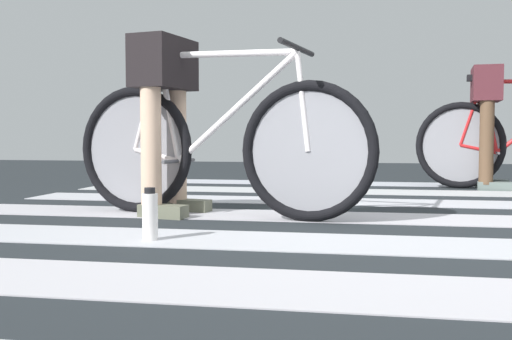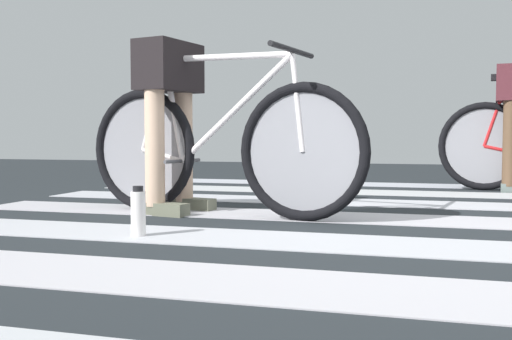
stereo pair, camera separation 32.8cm
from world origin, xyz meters
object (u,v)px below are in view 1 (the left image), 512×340
at_px(water_bottle, 150,216).
at_px(bicycle_1_of_2, 216,145).
at_px(cyclist_2_of_2, 486,110).
at_px(cyclist_1_of_2, 165,101).

bearing_deg(water_bottle, bicycle_1_of_2, 83.12).
bearing_deg(water_bottle, cyclist_2_of_2, 56.38).
xyz_separation_m(bicycle_1_of_2, cyclist_2_of_2, (1.76, 2.03, 0.26)).
relative_size(cyclist_2_of_2, water_bottle, 4.48).
distance_m(cyclist_2_of_2, water_bottle, 3.39).
relative_size(cyclist_1_of_2, cyclist_2_of_2, 0.98).
distance_m(bicycle_1_of_2, cyclist_2_of_2, 2.70).
height_order(cyclist_1_of_2, cyclist_2_of_2, cyclist_2_of_2).
height_order(bicycle_1_of_2, water_bottle, bicycle_1_of_2).
bearing_deg(bicycle_1_of_2, cyclist_1_of_2, -180.00).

